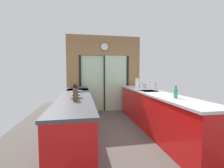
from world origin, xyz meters
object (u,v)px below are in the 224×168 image
Objects in this scene: soap_bottle at (176,93)px; oven_range at (78,106)px; mixing_bowl_far at (77,92)px; kettle at (142,86)px; knife_block at (76,94)px; paper_towel_roll at (137,83)px; mixing_bowl_near at (76,96)px.

oven_range is at bearing 133.78° from soap_bottle.
oven_range is 2.66m from soap_bottle.
mixing_bowl_far is 1.88m from kettle.
kettle is at bearing -7.31° from oven_range.
kettle is (1.78, 1.53, -0.02)m from knife_block.
knife_block is 0.87× the size of paper_towel_roll.
soap_bottle is (-0.00, -1.65, 0.01)m from kettle.
mixing_bowl_near is at bearing -144.16° from kettle.
mixing_bowl_near is 2.20m from kettle.
paper_towel_roll reaches higher than knife_block.
soap_bottle is 2.05m from paper_towel_roll.
paper_towel_roll is (-0.00, 0.40, 0.06)m from kettle.
paper_towel_roll reaches higher than mixing_bowl_far.
soap_bottle is at bearing -30.16° from mixing_bowl_far.
soap_bottle is at bearing -11.40° from mixing_bowl_near.
oven_range is 4.22× the size of soap_bottle.
knife_block is at bearing -89.40° from oven_range.
paper_towel_roll reaches higher than mixing_bowl_near.
mixing_bowl_near is 0.99× the size of soap_bottle.
soap_bottle is (1.78, -1.03, 0.06)m from mixing_bowl_far.
oven_range is 1.85m from knife_block.
knife_block is at bearing 176.44° from soap_bottle.
paper_towel_roll is at bearing 43.49° from mixing_bowl_near.
oven_range is at bearing 90.70° from mixing_bowl_near.
mixing_bowl_near is 0.68m from mixing_bowl_far.
soap_bottle is (1.78, -0.36, 0.05)m from mixing_bowl_near.
knife_block is at bearing -90.00° from mixing_bowl_far.
oven_range is at bearing 91.25° from mixing_bowl_far.
kettle is at bearing 40.74° from knife_block.
oven_range is at bearing 172.69° from kettle.
mixing_bowl_near is 0.68× the size of paper_towel_roll.
knife_block is (-0.00, -0.92, 0.07)m from mixing_bowl_far.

